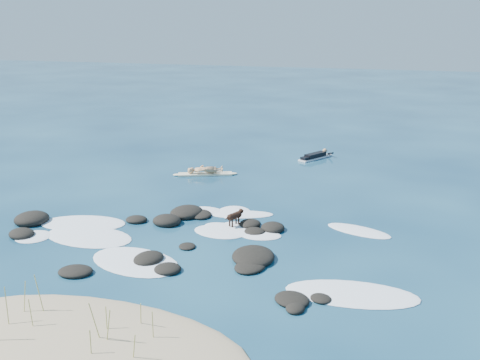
% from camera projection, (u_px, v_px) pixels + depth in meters
% --- Properties ---
extents(ground, '(160.00, 160.00, 0.00)m').
position_uv_depth(ground, '(204.00, 229.00, 20.79)').
color(ground, '#0A2642').
rests_on(ground, ground).
extents(sand_dune, '(9.00, 4.40, 0.60)m').
position_uv_depth(sand_dune, '(81.00, 345.00, 13.31)').
color(sand_dune, '#9E8966').
rests_on(sand_dune, ground).
extents(dune_grass, '(3.99, 1.84, 1.19)m').
position_uv_depth(dune_grass, '(70.00, 319.00, 13.32)').
color(dune_grass, '#A6A650').
rests_on(dune_grass, ground).
extents(reef_rocks, '(13.43, 7.56, 0.54)m').
position_uv_depth(reef_rocks, '(168.00, 236.00, 19.84)').
color(reef_rocks, black).
rests_on(reef_rocks, ground).
extents(breaking_foam, '(14.91, 8.07, 0.12)m').
position_uv_depth(breaking_foam, '(188.00, 240.00, 19.74)').
color(breaking_foam, white).
rests_on(breaking_foam, ground).
extents(standing_surfer_rig, '(3.26, 1.64, 1.94)m').
position_uv_depth(standing_surfer_rig, '(205.00, 161.00, 28.01)').
color(standing_surfer_rig, beige).
rests_on(standing_surfer_rig, ground).
extents(paddling_surfer_rig, '(1.85, 2.58, 0.47)m').
position_uv_depth(paddling_surfer_rig, '(316.00, 156.00, 31.62)').
color(paddling_surfer_rig, white).
rests_on(paddling_surfer_rig, ground).
extents(dog, '(0.55, 1.01, 0.68)m').
position_uv_depth(dog, '(235.00, 216.00, 20.93)').
color(dog, black).
rests_on(dog, ground).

